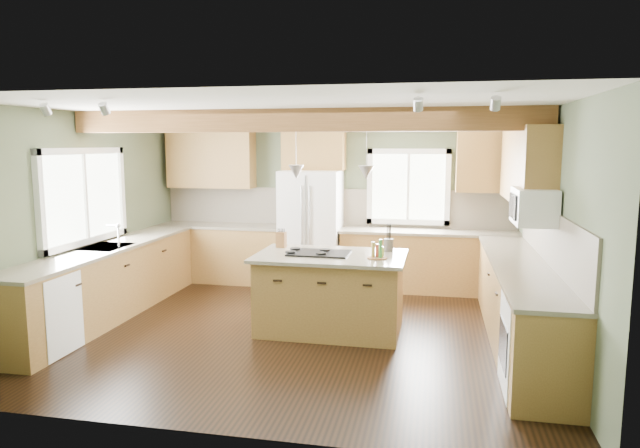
# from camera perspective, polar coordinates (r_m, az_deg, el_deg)

# --- Properties ---
(floor) EXTENTS (5.60, 5.60, 0.00)m
(floor) POSITION_cam_1_polar(r_m,az_deg,el_deg) (6.90, -2.21, -10.61)
(floor) COLOR black
(floor) RESTS_ON ground
(ceiling) EXTENTS (5.60, 5.60, 0.00)m
(ceiling) POSITION_cam_1_polar(r_m,az_deg,el_deg) (6.55, -2.33, 11.48)
(ceiling) COLOR silver
(ceiling) RESTS_ON wall_back
(wall_back) EXTENTS (5.60, 0.00, 5.60)m
(wall_back) POSITION_cam_1_polar(r_m,az_deg,el_deg) (9.03, 1.49, 2.28)
(wall_back) COLOR #49543B
(wall_back) RESTS_ON ground
(wall_left) EXTENTS (0.00, 5.00, 5.00)m
(wall_left) POSITION_cam_1_polar(r_m,az_deg,el_deg) (7.75, -22.82, 0.70)
(wall_left) COLOR #49543B
(wall_left) RESTS_ON ground
(wall_right) EXTENTS (0.00, 5.00, 5.00)m
(wall_right) POSITION_cam_1_polar(r_m,az_deg,el_deg) (6.54, 22.33, -0.53)
(wall_right) COLOR #49543B
(wall_right) RESTS_ON ground
(ceiling_beam) EXTENTS (5.55, 0.26, 0.26)m
(ceiling_beam) POSITION_cam_1_polar(r_m,az_deg,el_deg) (6.64, -2.12, 10.31)
(ceiling_beam) COLOR brown
(ceiling_beam) RESTS_ON ceiling
(soffit_trim) EXTENTS (5.55, 0.20, 0.10)m
(soffit_trim) POSITION_cam_1_polar(r_m,az_deg,el_deg) (8.89, 1.40, 10.19)
(soffit_trim) COLOR brown
(soffit_trim) RESTS_ON ceiling
(backsplash_back) EXTENTS (5.58, 0.03, 0.58)m
(backsplash_back) POSITION_cam_1_polar(r_m,az_deg,el_deg) (9.03, 1.47, 1.71)
(backsplash_back) COLOR brown
(backsplash_back) RESTS_ON wall_back
(backsplash_right) EXTENTS (0.03, 3.70, 0.58)m
(backsplash_right) POSITION_cam_1_polar(r_m,az_deg,el_deg) (6.60, 22.08, -1.24)
(backsplash_right) COLOR brown
(backsplash_right) RESTS_ON wall_right
(base_cab_back_left) EXTENTS (2.02, 0.60, 0.88)m
(base_cab_back_left) POSITION_cam_1_polar(r_m,az_deg,el_deg) (9.35, -9.74, -2.96)
(base_cab_back_left) COLOR brown
(base_cab_back_left) RESTS_ON floor
(counter_back_left) EXTENTS (2.06, 0.64, 0.04)m
(counter_back_left) POSITION_cam_1_polar(r_m,az_deg,el_deg) (9.27, -9.81, -0.17)
(counter_back_left) COLOR #4F483A
(counter_back_left) RESTS_ON base_cab_back_left
(base_cab_back_right) EXTENTS (2.62, 0.60, 0.88)m
(base_cab_back_right) POSITION_cam_1_polar(r_m,az_deg,el_deg) (8.73, 10.82, -3.77)
(base_cab_back_right) COLOR brown
(base_cab_back_right) RESTS_ON floor
(counter_back_right) EXTENTS (2.66, 0.64, 0.04)m
(counter_back_right) POSITION_cam_1_polar(r_m,az_deg,el_deg) (8.65, 10.90, -0.79)
(counter_back_right) COLOR #4F483A
(counter_back_right) RESTS_ON base_cab_back_right
(base_cab_left) EXTENTS (0.60, 3.70, 0.88)m
(base_cab_left) POSITION_cam_1_polar(r_m,az_deg,el_deg) (7.78, -20.43, -5.60)
(base_cab_left) COLOR brown
(base_cab_left) RESTS_ON floor
(counter_left) EXTENTS (0.64, 3.74, 0.04)m
(counter_left) POSITION_cam_1_polar(r_m,az_deg,el_deg) (7.69, -20.59, -2.26)
(counter_left) COLOR #4F483A
(counter_left) RESTS_ON base_cab_left
(base_cab_right) EXTENTS (0.60, 3.70, 0.88)m
(base_cab_right) POSITION_cam_1_polar(r_m,az_deg,el_deg) (6.71, 19.32, -7.69)
(base_cab_right) COLOR brown
(base_cab_right) RESTS_ON floor
(counter_right) EXTENTS (0.64, 3.74, 0.04)m
(counter_right) POSITION_cam_1_polar(r_m,az_deg,el_deg) (6.60, 19.50, -3.84)
(counter_right) COLOR #4F483A
(counter_right) RESTS_ON base_cab_right
(upper_cab_back_left) EXTENTS (1.40, 0.35, 0.90)m
(upper_cab_back_left) POSITION_cam_1_polar(r_m,az_deg,el_deg) (9.37, -10.83, 6.34)
(upper_cab_back_left) COLOR brown
(upper_cab_back_left) RESTS_ON wall_back
(upper_cab_over_fridge) EXTENTS (0.96, 0.35, 0.70)m
(upper_cab_over_fridge) POSITION_cam_1_polar(r_m,az_deg,el_deg) (8.87, -0.62, 7.68)
(upper_cab_over_fridge) COLOR brown
(upper_cab_over_fridge) RESTS_ON wall_back
(upper_cab_right) EXTENTS (0.35, 2.20, 0.90)m
(upper_cab_right) POSITION_cam_1_polar(r_m,az_deg,el_deg) (7.34, 19.94, 5.56)
(upper_cab_right) COLOR brown
(upper_cab_right) RESTS_ON wall_right
(upper_cab_back_corner) EXTENTS (0.90, 0.35, 0.90)m
(upper_cab_back_corner) POSITION_cam_1_polar(r_m,az_deg,el_deg) (8.71, 16.45, 6.03)
(upper_cab_back_corner) COLOR brown
(upper_cab_back_corner) RESTS_ON wall_back
(window_left) EXTENTS (0.04, 1.60, 1.05)m
(window_left) POSITION_cam_1_polar(r_m,az_deg,el_deg) (7.76, -22.59, 2.57)
(window_left) COLOR white
(window_left) RESTS_ON wall_left
(window_back) EXTENTS (1.10, 0.04, 1.00)m
(window_back) POSITION_cam_1_polar(r_m,az_deg,el_deg) (8.86, 8.83, 3.70)
(window_back) COLOR white
(window_back) RESTS_ON wall_back
(sink) EXTENTS (0.50, 0.65, 0.03)m
(sink) POSITION_cam_1_polar(r_m,az_deg,el_deg) (7.69, -20.60, -2.22)
(sink) COLOR #262628
(sink) RESTS_ON counter_left
(faucet) EXTENTS (0.02, 0.02, 0.28)m
(faucet) POSITION_cam_1_polar(r_m,az_deg,el_deg) (7.57, -19.49, -1.21)
(faucet) COLOR #B2B2B7
(faucet) RESTS_ON sink
(dishwasher) EXTENTS (0.60, 0.60, 0.84)m
(dishwasher) POSITION_cam_1_polar(r_m,az_deg,el_deg) (6.75, -26.21, -8.07)
(dishwasher) COLOR white
(dishwasher) RESTS_ON floor
(oven) EXTENTS (0.60, 0.72, 0.84)m
(oven) POSITION_cam_1_polar(r_m,az_deg,el_deg) (5.48, 21.06, -11.42)
(oven) COLOR white
(oven) RESTS_ON floor
(microwave) EXTENTS (0.40, 0.70, 0.38)m
(microwave) POSITION_cam_1_polar(r_m,az_deg,el_deg) (6.42, 20.60, 1.66)
(microwave) COLOR white
(microwave) RESTS_ON wall_right
(pendant_left) EXTENTS (0.18, 0.18, 0.16)m
(pendant_left) POSITION_cam_1_polar(r_m,az_deg,el_deg) (6.66, -2.40, 5.23)
(pendant_left) COLOR #B2B2B7
(pendant_left) RESTS_ON ceiling
(pendant_right) EXTENTS (0.18, 0.18, 0.16)m
(pendant_right) POSITION_cam_1_polar(r_m,az_deg,el_deg) (6.50, 4.65, 5.14)
(pendant_right) COLOR #B2B2B7
(pendant_right) RESTS_ON ceiling
(refrigerator) EXTENTS (0.90, 0.74, 1.80)m
(refrigerator) POSITION_cam_1_polar(r_m,az_deg,el_deg) (8.77, -0.88, -0.52)
(refrigerator) COLOR white
(refrigerator) RESTS_ON floor
(island) EXTENTS (1.65, 1.02, 0.88)m
(island) POSITION_cam_1_polar(r_m,az_deg,el_deg) (6.79, 1.05, -7.03)
(island) COLOR brown
(island) RESTS_ON floor
(island_top) EXTENTS (1.76, 1.13, 0.04)m
(island_top) POSITION_cam_1_polar(r_m,az_deg,el_deg) (6.69, 1.06, -3.22)
(island_top) COLOR #4F483A
(island_top) RESTS_ON island
(cooktop) EXTENTS (0.71, 0.48, 0.02)m
(cooktop) POSITION_cam_1_polar(r_m,az_deg,el_deg) (6.71, -0.08, -2.92)
(cooktop) COLOR black
(cooktop) RESTS_ON island_top
(knife_block) EXTENTS (0.13, 0.10, 0.19)m
(knife_block) POSITION_cam_1_polar(r_m,az_deg,el_deg) (7.12, -3.90, -1.58)
(knife_block) COLOR brown
(knife_block) RESTS_ON island_top
(utensil_crock) EXTENTS (0.12, 0.12, 0.15)m
(utensil_crock) POSITION_cam_1_polar(r_m,az_deg,el_deg) (6.91, 6.87, -2.10)
(utensil_crock) COLOR #3D3531
(utensil_crock) RESTS_ON island_top
(bottle_tray) EXTENTS (0.24, 0.24, 0.21)m
(bottle_tray) POSITION_cam_1_polar(r_m,az_deg,el_deg) (6.46, 5.74, -2.54)
(bottle_tray) COLOR brown
(bottle_tray) RESTS_ON island_top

